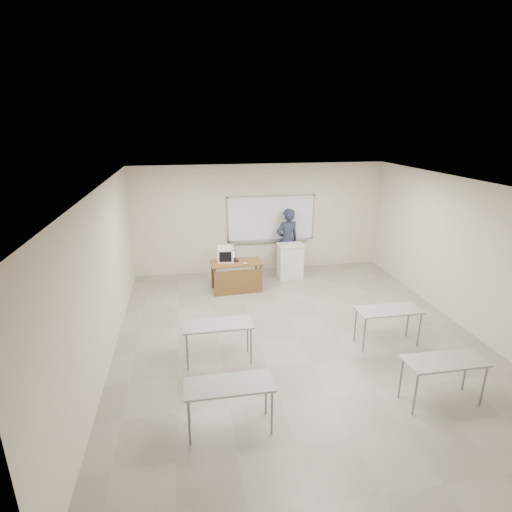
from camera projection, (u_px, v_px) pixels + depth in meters
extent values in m
cube|color=gray|center=(298.00, 338.00, 7.88)|extent=(7.00, 8.00, 0.01)
cube|color=white|center=(271.00, 218.00, 11.16)|extent=(2.40, 0.03, 1.20)
cube|color=#B7BABC|center=(271.00, 196.00, 10.96)|extent=(2.48, 0.04, 0.04)
cube|color=#B7BABC|center=(271.00, 240.00, 11.35)|extent=(2.48, 0.04, 0.04)
cube|color=#B7BABC|center=(228.00, 220.00, 10.95)|extent=(0.04, 0.04, 1.28)
cube|color=#B7BABC|center=(313.00, 217.00, 11.36)|extent=(0.04, 0.04, 1.28)
cube|color=#B7BABC|center=(271.00, 241.00, 11.32)|extent=(2.16, 0.07, 0.02)
cube|color=#9B9D98|center=(218.00, 325.00, 6.92)|extent=(1.20, 0.50, 0.03)
cylinder|color=slate|center=(187.00, 352.00, 6.76)|extent=(0.03, 0.03, 0.70)
cylinder|color=slate|center=(251.00, 346.00, 6.94)|extent=(0.03, 0.03, 0.70)
cylinder|color=slate|center=(187.00, 340.00, 7.13)|extent=(0.03, 0.03, 0.70)
cylinder|color=slate|center=(248.00, 335.00, 7.31)|extent=(0.03, 0.03, 0.70)
cube|color=#9B9D98|center=(389.00, 310.00, 7.45)|extent=(1.20, 0.50, 0.03)
cylinder|color=slate|center=(364.00, 335.00, 7.29)|extent=(0.03, 0.03, 0.70)
cylinder|color=slate|center=(419.00, 330.00, 7.48)|extent=(0.03, 0.03, 0.70)
cylinder|color=slate|center=(355.00, 325.00, 7.67)|extent=(0.03, 0.03, 0.70)
cylinder|color=slate|center=(408.00, 320.00, 7.85)|extent=(0.03, 0.03, 0.70)
cube|color=#9B9D98|center=(229.00, 385.00, 5.33)|extent=(1.20, 0.50, 0.03)
cylinder|color=slate|center=(189.00, 423.00, 5.17)|extent=(0.03, 0.03, 0.70)
cylinder|color=slate|center=(272.00, 412.00, 5.35)|extent=(0.03, 0.03, 0.70)
cylinder|color=slate|center=(189.00, 402.00, 5.54)|extent=(0.03, 0.03, 0.70)
cylinder|color=slate|center=(266.00, 394.00, 5.73)|extent=(0.03, 0.03, 0.70)
cube|color=#9B9D98|center=(445.00, 361.00, 5.87)|extent=(1.20, 0.50, 0.03)
cylinder|color=slate|center=(415.00, 395.00, 5.71)|extent=(0.03, 0.03, 0.70)
cylinder|color=slate|center=(483.00, 386.00, 5.89)|extent=(0.03, 0.03, 0.70)
cylinder|color=slate|center=(401.00, 378.00, 6.08)|extent=(0.03, 0.03, 0.70)
cylinder|color=slate|center=(465.00, 370.00, 6.26)|extent=(0.03, 0.03, 0.70)
cube|color=brown|center=(236.00, 263.00, 9.93)|extent=(1.27, 0.64, 0.04)
cube|color=brown|center=(238.00, 283.00, 9.78)|extent=(1.21, 0.03, 0.63)
cylinder|color=#47371D|center=(214.00, 282.00, 9.71)|extent=(0.06, 0.06, 0.71)
cylinder|color=#47371D|center=(261.00, 279.00, 9.90)|extent=(0.06, 0.06, 0.71)
cylinder|color=#47371D|center=(213.00, 274.00, 10.19)|extent=(0.06, 0.06, 0.71)
cylinder|color=#47371D|center=(257.00, 272.00, 10.38)|extent=(0.06, 0.06, 0.71)
cube|color=silver|center=(290.00, 262.00, 10.84)|extent=(0.64, 0.45, 0.91)
cube|color=silver|center=(291.00, 245.00, 10.69)|extent=(0.68, 0.49, 0.04)
cube|color=beige|center=(225.00, 254.00, 9.96)|extent=(0.38, 0.40, 0.36)
cube|color=beige|center=(226.00, 257.00, 9.76)|extent=(0.40, 0.04, 0.37)
cube|color=black|center=(226.00, 257.00, 9.74)|extent=(0.30, 0.01, 0.26)
cube|color=black|center=(232.00, 261.00, 10.00)|extent=(0.31, 0.22, 0.02)
cube|color=black|center=(232.00, 260.00, 9.98)|extent=(0.25, 0.13, 0.01)
cube|color=black|center=(231.00, 255.00, 10.09)|extent=(0.31, 0.07, 0.21)
cube|color=#A8BFF4|center=(231.00, 255.00, 10.08)|extent=(0.26, 0.05, 0.16)
ellipsoid|color=#B7B8C0|center=(245.00, 263.00, 9.76)|extent=(0.12, 0.09, 0.04)
cube|color=beige|center=(286.00, 246.00, 10.54)|extent=(0.45, 0.20, 0.02)
imported|color=black|center=(287.00, 241.00, 11.15)|extent=(0.75, 0.58, 1.82)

